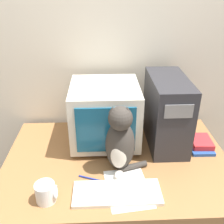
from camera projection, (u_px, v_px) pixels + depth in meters
wall_back at (113, 45)px, 1.74m from camera, size 7.00×0.05×2.50m
desk at (117, 202)px, 1.71m from camera, size 1.32×0.89×0.70m
crt_monitor at (105, 114)px, 1.63m from camera, size 0.41×0.42×0.38m
computer_tower at (167, 111)px, 1.61m from camera, size 0.22×0.46×0.43m
keyboard at (117, 193)px, 1.29m from camera, size 0.43×0.17×0.02m
cat at (120, 142)px, 1.39m from camera, size 0.24×0.23×0.39m
book_stack at (200, 143)px, 1.64m from camera, size 0.14×0.20×0.05m
pen at (91, 179)px, 1.39m from camera, size 0.13×0.06×0.01m
paper_sheet at (128, 188)px, 1.33m from camera, size 0.24×0.32×0.00m
mug at (46, 192)px, 1.24m from camera, size 0.10×0.09×0.10m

